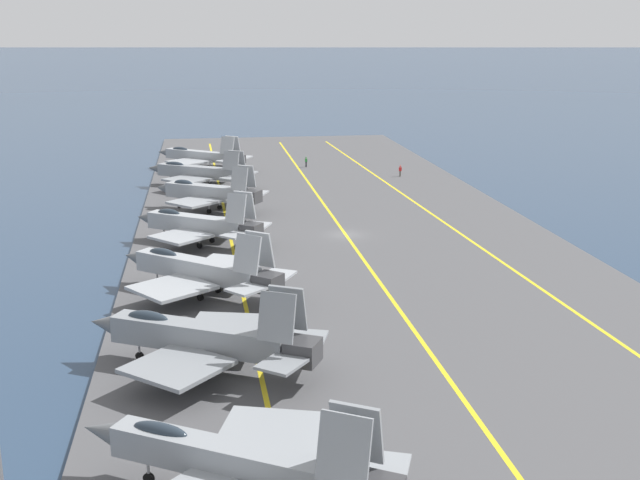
# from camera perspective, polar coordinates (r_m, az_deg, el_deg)

# --- Properties ---
(ground_plane) EXTENTS (2000.00, 2000.00, 0.00)m
(ground_plane) POSITION_cam_1_polar(r_m,az_deg,el_deg) (91.04, 1.83, 0.14)
(ground_plane) COLOR navy
(carrier_deck) EXTENTS (170.89, 47.23, 0.40)m
(carrier_deck) POSITION_cam_1_polar(r_m,az_deg,el_deg) (90.99, 1.83, 0.26)
(carrier_deck) COLOR #4C4C4F
(carrier_deck) RESTS_ON ground
(deck_stripe_foul_line) EXTENTS (153.67, 7.15, 0.01)m
(deck_stripe_foul_line) POSITION_cam_1_polar(r_m,az_deg,el_deg) (94.05, 9.65, 0.67)
(deck_stripe_foul_line) COLOR yellow
(deck_stripe_foul_line) RESTS_ON carrier_deck
(deck_stripe_centerline) EXTENTS (153.81, 0.36, 0.01)m
(deck_stripe_centerline) POSITION_cam_1_polar(r_m,az_deg,el_deg) (90.94, 1.83, 0.39)
(deck_stripe_centerline) COLOR yellow
(deck_stripe_centerline) RESTS_ON carrier_deck
(deck_stripe_edge_line) EXTENTS (153.79, 2.92, 0.01)m
(deck_stripe_edge_line) POSITION_cam_1_polar(r_m,az_deg,el_deg) (89.62, -6.37, 0.08)
(deck_stripe_edge_line) COLOR yellow
(deck_stripe_edge_line) RESTS_ON carrier_deck
(parked_jet_nearest) EXTENTS (14.01, 16.68, 6.32)m
(parked_jet_nearest) POSITION_cam_1_polar(r_m,az_deg,el_deg) (40.30, -5.82, -15.46)
(parked_jet_nearest) COLOR gray
(parked_jet_nearest) RESTS_ON carrier_deck
(parked_jet_second) EXTENTS (13.65, 16.92, 6.49)m
(parked_jet_second) POSITION_cam_1_polar(r_m,az_deg,el_deg) (55.21, -8.31, -6.87)
(parked_jet_second) COLOR gray
(parked_jet_second) RESTS_ON carrier_deck
(parked_jet_third) EXTENTS (14.46, 15.72, 6.38)m
(parked_jet_third) POSITION_cam_1_polar(r_m,az_deg,el_deg) (70.53, -8.49, -2.11)
(parked_jet_third) COLOR #9EA3A8
(parked_jet_third) RESTS_ON carrier_deck
(parked_jet_fourth) EXTENTS (12.97, 15.07, 6.23)m
(parked_jet_fourth) POSITION_cam_1_polar(r_m,az_deg,el_deg) (87.06, -8.61, 1.12)
(parked_jet_fourth) COLOR #9EA3A8
(parked_jet_fourth) RESTS_ON carrier_deck
(parked_jet_fifth) EXTENTS (12.99, 14.89, 6.19)m
(parked_jet_fifth) POSITION_cam_1_polar(r_m,az_deg,el_deg) (103.19, -7.95, 3.37)
(parked_jet_fifth) COLOR #93999E
(parked_jet_fifth) RESTS_ON carrier_deck
(parked_jet_sixth) EXTENTS (13.40, 16.63, 5.74)m
(parked_jet_sixth) POSITION_cam_1_polar(r_m,az_deg,el_deg) (118.95, -8.56, 4.79)
(parked_jet_sixth) COLOR gray
(parked_jet_sixth) RESTS_ON carrier_deck
(parked_jet_seventh) EXTENTS (13.88, 16.10, 5.92)m
(parked_jet_seventh) POSITION_cam_1_polar(r_m,az_deg,el_deg) (133.99, -8.42, 5.93)
(parked_jet_seventh) COLOR #9EA3A8
(parked_jet_seventh) RESTS_ON carrier_deck
(crew_red_vest) EXTENTS (0.36, 0.44, 1.77)m
(crew_red_vest) POSITION_cam_1_polar(r_m,az_deg,el_deg) (127.45, 5.73, 4.95)
(crew_red_vest) COLOR #4C473D
(crew_red_vest) RESTS_ON carrier_deck
(crew_green_vest) EXTENTS (0.27, 0.39, 1.75)m
(crew_green_vest) POSITION_cam_1_polar(r_m,az_deg,el_deg) (135.53, -0.99, 5.61)
(crew_green_vest) COLOR #232328
(crew_green_vest) RESTS_ON carrier_deck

